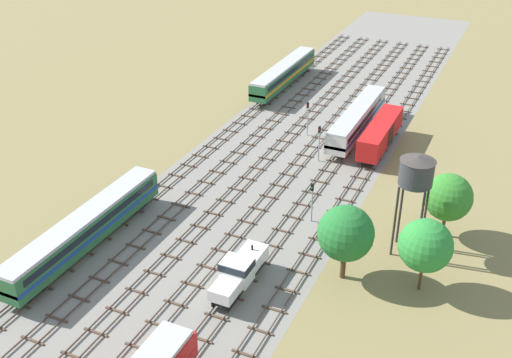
# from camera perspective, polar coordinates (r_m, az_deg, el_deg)

# --- Properties ---
(ground_plane) EXTENTS (480.00, 480.00, 0.00)m
(ground_plane) POSITION_cam_1_polar(r_m,az_deg,el_deg) (77.87, 1.69, 0.80)
(ground_plane) COLOR olive
(ballast_bed) EXTENTS (25.02, 176.00, 0.01)m
(ballast_bed) POSITION_cam_1_polar(r_m,az_deg,el_deg) (77.87, 1.69, 0.80)
(ballast_bed) COLOR gray
(ballast_bed) RESTS_ON ground
(track_far_left) EXTENTS (2.40, 126.00, 0.29)m
(track_far_left) POSITION_cam_1_polar(r_m,az_deg,el_deg) (82.78, -4.74, 2.59)
(track_far_left) COLOR #47382D
(track_far_left) RESTS_ON ground
(track_left) EXTENTS (2.40, 126.00, 0.29)m
(track_left) POSITION_cam_1_polar(r_m,az_deg,el_deg) (80.98, -2.13, 2.05)
(track_left) COLOR #47382D
(track_left) RESTS_ON ground
(track_centre_left) EXTENTS (2.40, 126.00, 0.29)m
(track_centre_left) POSITION_cam_1_polar(r_m,az_deg,el_deg) (79.36, 0.59, 1.49)
(track_centre_left) COLOR #47382D
(track_centre_left) RESTS_ON ground
(track_centre) EXTENTS (2.40, 126.00, 0.29)m
(track_centre) POSITION_cam_1_polar(r_m,az_deg,el_deg) (77.94, 3.41, 0.90)
(track_centre) COLOR #47382D
(track_centre) RESTS_ON ground
(track_centre_right) EXTENTS (2.40, 126.00, 0.29)m
(track_centre_right) POSITION_cam_1_polar(r_m,az_deg,el_deg) (76.72, 6.32, 0.28)
(track_centre_right) COLOR #47382D
(track_centre_right) RESTS_ON ground
(track_right) EXTENTS (2.40, 126.00, 0.29)m
(track_right) POSITION_cam_1_polar(r_m,az_deg,el_deg) (75.71, 9.33, -0.35)
(track_right) COLOR #47382D
(track_right) RESTS_ON ground
(passenger_coach_far_left_near) EXTENTS (2.96, 22.00, 3.80)m
(passenger_coach_far_left_near) POSITION_cam_1_polar(r_m,az_deg,el_deg) (64.02, -15.59, -4.35)
(passenger_coach_far_left_near) COLOR #286638
(passenger_coach_far_left_near) RESTS_ON ground
(shunter_loco_centre_right_mid) EXTENTS (2.74, 8.46, 3.10)m
(shunter_loco_centre_right_mid) POSITION_cam_1_polar(r_m,az_deg,el_deg) (56.86, -1.60, -8.52)
(shunter_loco_centre_right_mid) COLOR white
(shunter_loco_centre_right_mid) RESTS_ON ground
(freight_boxcar_right_midfar) EXTENTS (2.87, 14.00, 3.60)m
(freight_boxcar_right_midfar) POSITION_cam_1_polar(r_m,az_deg,el_deg) (84.06, 11.52, 4.25)
(freight_boxcar_right_midfar) COLOR red
(freight_boxcar_right_midfar) RESTS_ON ground
(diesel_railcar_centre_right_far) EXTENTS (2.96, 20.50, 3.80)m
(diesel_railcar_centre_right_far) POSITION_cam_1_polar(r_m,az_deg,el_deg) (87.81, 9.41, 5.63)
(diesel_railcar_centre_right_far) COLOR beige
(diesel_railcar_centre_right_far) RESTS_ON ground
(passenger_coach_far_left_farther) EXTENTS (2.96, 22.00, 3.80)m
(passenger_coach_far_left_farther) POSITION_cam_1_polar(r_m,az_deg,el_deg) (104.98, 2.63, 9.86)
(passenger_coach_far_left_farther) COLOR #286638
(passenger_coach_far_left_farther) RESTS_ON ground
(water_tower) EXTENTS (3.44, 3.44, 10.82)m
(water_tower) POSITION_cam_1_polar(r_m,az_deg,el_deg) (60.05, 14.72, 0.58)
(water_tower) COLOR #2D2826
(water_tower) RESTS_ON ground
(signal_post_nearest) EXTENTS (0.28, 0.47, 5.07)m
(signal_post_nearest) POSITION_cam_1_polar(r_m,az_deg,el_deg) (79.17, 5.91, 3.76)
(signal_post_nearest) COLOR gray
(signal_post_nearest) RESTS_ON ground
(signal_post_near) EXTENTS (0.28, 0.47, 5.15)m
(signal_post_near) POSITION_cam_1_polar(r_m,az_deg,el_deg) (86.49, 4.83, 6.06)
(signal_post_near) COLOR gray
(signal_post_near) RESTS_ON ground
(signal_post_mid) EXTENTS (0.28, 0.47, 4.85)m
(signal_post_mid) POSITION_cam_1_polar(r_m,az_deg,el_deg) (66.13, 5.25, -1.67)
(signal_post_mid) COLOR gray
(signal_post_mid) RESTS_ON ground
(lineside_tree_1) EXTENTS (4.93, 4.93, 7.36)m
(lineside_tree_1) POSITION_cam_1_polar(r_m,az_deg,el_deg) (57.09, 15.51, -6.00)
(lineside_tree_1) COLOR #4C331E
(lineside_tree_1) RESTS_ON ground
(lineside_tree_3) EXTENTS (4.98, 4.98, 7.17)m
(lineside_tree_3) POSITION_cam_1_polar(r_m,az_deg,el_deg) (65.73, 17.47, -1.64)
(lineside_tree_3) COLOR #4C331E
(lineside_tree_3) RESTS_ON ground
(lineside_tree_4) EXTENTS (5.31, 5.31, 7.67)m
(lineside_tree_4) POSITION_cam_1_polar(r_m,az_deg,el_deg) (57.06, 8.35, -5.04)
(lineside_tree_4) COLOR #4C331E
(lineside_tree_4) RESTS_ON ground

